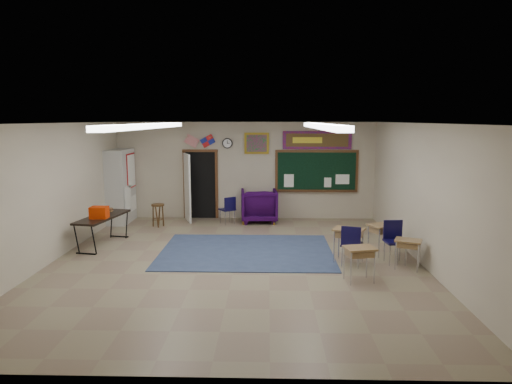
{
  "coord_description": "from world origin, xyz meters",
  "views": [
    {
      "loc": [
        0.7,
        -9.56,
        3.09
      ],
      "look_at": [
        0.41,
        1.5,
        1.31
      ],
      "focal_mm": 32.0,
      "sensor_mm": 36.0,
      "label": 1
    }
  ],
  "objects_px": {
    "wingback_armchair": "(259,206)",
    "wooden_stool": "(158,215)",
    "student_desk_front_right": "(382,238)",
    "student_desk_front_left": "(349,244)",
    "folding_table": "(103,229)"
  },
  "relations": [
    {
      "from": "student_desk_front_right",
      "to": "wooden_stool",
      "type": "xyz_separation_m",
      "value": [
        -5.8,
        2.63,
        -0.06
      ]
    },
    {
      "from": "student_desk_front_left",
      "to": "student_desk_front_right",
      "type": "height_order",
      "value": "student_desk_front_left"
    },
    {
      "from": "student_desk_front_left",
      "to": "wooden_stool",
      "type": "relative_size",
      "value": 1.18
    },
    {
      "from": "wingback_armchair",
      "to": "student_desk_front_right",
      "type": "height_order",
      "value": "wingback_armchair"
    },
    {
      "from": "student_desk_front_left",
      "to": "student_desk_front_right",
      "type": "xyz_separation_m",
      "value": [
        0.87,
        0.61,
        -0.03
      ]
    },
    {
      "from": "student_desk_front_left",
      "to": "wooden_stool",
      "type": "xyz_separation_m",
      "value": [
        -4.93,
        3.24,
        -0.08
      ]
    },
    {
      "from": "student_desk_front_right",
      "to": "wooden_stool",
      "type": "distance_m",
      "value": 6.37
    },
    {
      "from": "wingback_armchair",
      "to": "wooden_stool",
      "type": "distance_m",
      "value": 3.0
    },
    {
      "from": "student_desk_front_left",
      "to": "student_desk_front_right",
      "type": "distance_m",
      "value": 1.06
    },
    {
      "from": "wingback_armchair",
      "to": "wooden_stool",
      "type": "height_order",
      "value": "wingback_armchair"
    },
    {
      "from": "student_desk_front_right",
      "to": "folding_table",
      "type": "relative_size",
      "value": 0.39
    },
    {
      "from": "folding_table",
      "to": "wooden_stool",
      "type": "distance_m",
      "value": 2.21
    },
    {
      "from": "wingback_armchair",
      "to": "folding_table",
      "type": "relative_size",
      "value": 0.58
    },
    {
      "from": "student_desk_front_left",
      "to": "folding_table",
      "type": "height_order",
      "value": "folding_table"
    },
    {
      "from": "wingback_armchair",
      "to": "folding_table",
      "type": "height_order",
      "value": "folding_table"
    }
  ]
}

